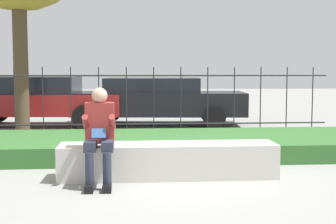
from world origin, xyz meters
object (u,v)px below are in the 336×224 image
at_px(stone_bench, 168,162).
at_px(car_parked_left, 36,99).
at_px(car_parked_center, 158,100).
at_px(person_seated_reader, 99,132).

bearing_deg(stone_bench, car_parked_left, 115.78).
bearing_deg(car_parked_center, person_seated_reader, -94.91).
distance_m(person_seated_reader, car_parked_center, 6.73).
height_order(person_seated_reader, car_parked_left, car_parked_left).
distance_m(person_seated_reader, car_parked_left, 7.03).
bearing_deg(car_parked_left, car_parked_center, 3.36).
xyz_separation_m(stone_bench, car_parked_left, (-3.07, 6.36, 0.50)).
bearing_deg(car_parked_center, stone_bench, -87.04).
distance_m(stone_bench, person_seated_reader, 1.11).
height_order(person_seated_reader, car_parked_center, car_parked_center).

